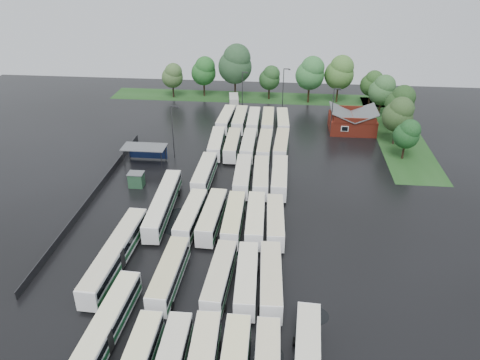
# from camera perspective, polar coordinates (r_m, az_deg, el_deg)

# --- Properties ---
(ground) EXTENTS (160.00, 160.00, 0.00)m
(ground) POSITION_cam_1_polar(r_m,az_deg,el_deg) (69.87, -2.63, -6.32)
(ground) COLOR black
(ground) RESTS_ON ground
(brick_building) EXTENTS (10.07, 8.60, 5.39)m
(brick_building) POSITION_cam_1_polar(r_m,az_deg,el_deg) (107.72, 13.50, 6.77)
(brick_building) COLOR maroon
(brick_building) RESTS_ON ground
(wash_shed) EXTENTS (8.20, 4.20, 3.58)m
(wash_shed) POSITION_cam_1_polar(r_m,az_deg,el_deg) (90.90, -11.51, 3.77)
(wash_shed) COLOR #2D2D30
(wash_shed) RESTS_ON ground
(utility_hut) EXTENTS (2.70, 2.20, 2.62)m
(utility_hut) POSITION_cam_1_polar(r_m,az_deg,el_deg) (83.26, -12.52, 0.06)
(utility_hut) COLOR #1F442A
(utility_hut) RESTS_ON ground
(grass_strip_north) EXTENTS (80.00, 10.00, 0.01)m
(grass_strip_north) POSITION_cam_1_polar(r_m,az_deg,el_deg) (128.28, 2.40, 10.02)
(grass_strip_north) COLOR #1A4116
(grass_strip_north) RESTS_ON ground
(grass_strip_east) EXTENTS (10.00, 50.00, 0.01)m
(grass_strip_east) POSITION_cam_1_polar(r_m,az_deg,el_deg) (110.24, 18.56, 5.52)
(grass_strip_east) COLOR #1A4116
(grass_strip_east) RESTS_ON ground
(west_fence) EXTENTS (0.10, 50.00, 1.20)m
(west_fence) POSITION_cam_1_polar(r_m,az_deg,el_deg) (81.88, -17.40, -1.68)
(west_fence) COLOR #2D2D30
(west_fence) RESTS_ON ground
(bus_r1c0) EXTENTS (2.88, 12.29, 3.41)m
(bus_r1c0) POSITION_cam_1_polar(r_m,az_deg,el_deg) (59.65, -8.62, -11.28)
(bus_r1c0) COLOR white
(bus_r1c0) RESTS_ON ground
(bus_r1c2) EXTENTS (3.06, 12.00, 3.31)m
(bus_r1c2) POSITION_cam_1_polar(r_m,az_deg,el_deg) (58.69, -2.49, -11.74)
(bus_r1c2) COLOR white
(bus_r1c2) RESTS_ON ground
(bus_r1c3) EXTENTS (2.95, 11.93, 3.30)m
(bus_r1c3) POSITION_cam_1_polar(r_m,az_deg,el_deg) (58.36, 0.82, -11.99)
(bus_r1c3) COLOR white
(bus_r1c3) RESTS_ON ground
(bus_r1c4) EXTENTS (3.20, 12.34, 3.40)m
(bus_r1c4) POSITION_cam_1_polar(r_m,az_deg,el_deg) (58.28, 3.78, -12.06)
(bus_r1c4) COLOR white
(bus_r1c4) RESTS_ON ground
(bus_r2c0) EXTENTS (3.12, 12.10, 3.34)m
(bus_r2c0) POSITION_cam_1_polar(r_m,az_deg,el_deg) (70.39, -5.99, -4.39)
(bus_r2c0) COLOR white
(bus_r2c0) RESTS_ON ground
(bus_r2c1) EXTENTS (3.09, 12.34, 3.41)m
(bus_r2c1) POSITION_cam_1_polar(r_m,az_deg,el_deg) (69.97, -3.43, -4.46)
(bus_r2c1) COLOR white
(bus_r2c1) RESTS_ON ground
(bus_r2c2) EXTENTS (2.63, 12.02, 3.34)m
(bus_r2c2) POSITION_cam_1_polar(r_m,az_deg,el_deg) (69.35, -0.77, -4.76)
(bus_r2c2) COLOR white
(bus_r2c2) RESTS_ON ground
(bus_r2c3) EXTENTS (2.93, 12.16, 3.36)m
(bus_r2c3) POSITION_cam_1_polar(r_m,az_deg,el_deg) (69.17, 1.89, -4.86)
(bus_r2c3) COLOR white
(bus_r2c3) RESTS_ON ground
(bus_r2c4) EXTENTS (3.00, 11.79, 3.26)m
(bus_r2c4) POSITION_cam_1_polar(r_m,az_deg,el_deg) (69.02, 4.31, -5.07)
(bus_r2c4) COLOR white
(bus_r2c4) RESTS_ON ground
(bus_r3c0) EXTENTS (2.78, 12.31, 3.42)m
(bus_r3c0) POSITION_cam_1_polar(r_m,az_deg,el_deg) (82.21, -4.34, 0.75)
(bus_r3c0) COLOR white
(bus_r3c0) RESTS_ON ground
(bus_r3c2) EXTENTS (2.95, 12.31, 3.41)m
(bus_r3c2) POSITION_cam_1_polar(r_m,az_deg,el_deg) (81.22, 0.31, 0.48)
(bus_r3c2) COLOR white
(bus_r3c2) RESTS_ON ground
(bus_r3c3) EXTENTS (3.00, 12.15, 3.36)m
(bus_r3c3) POSITION_cam_1_polar(r_m,az_deg,el_deg) (80.94, 2.58, 0.32)
(bus_r3c3) COLOR white
(bus_r3c3) RESTS_ON ground
(bus_r3c4) EXTENTS (2.63, 12.33, 3.43)m
(bus_r3c4) POSITION_cam_1_polar(r_m,az_deg,el_deg) (81.05, 4.83, 0.32)
(bus_r3c4) COLOR white
(bus_r3c4) RESTS_ON ground
(bus_r4c0) EXTENTS (3.07, 12.04, 3.32)m
(bus_r4c0) POSITION_cam_1_polar(r_m,az_deg,el_deg) (94.29, -2.89, 4.45)
(bus_r4c0) COLOR white
(bus_r4c0) RESTS_ON ground
(bus_r4c1) EXTENTS (2.71, 11.91, 3.30)m
(bus_r4c1) POSITION_cam_1_polar(r_m,az_deg,el_deg) (93.62, -0.93, 4.30)
(bus_r4c1) COLOR white
(bus_r4c1) RESTS_ON ground
(bus_r4c2) EXTENTS (2.55, 11.86, 3.30)m
(bus_r4c2) POSITION_cam_1_polar(r_m,az_deg,el_deg) (93.48, 1.06, 4.26)
(bus_r4c2) COLOR white
(bus_r4c2) RESTS_ON ground
(bus_r4c3) EXTENTS (2.66, 11.89, 3.30)m
(bus_r4c3) POSITION_cam_1_polar(r_m,az_deg,el_deg) (93.24, 3.03, 4.16)
(bus_r4c3) COLOR white
(bus_r4c3) RESTS_ON ground
(bus_r4c4) EXTENTS (3.03, 12.17, 3.36)m
(bus_r4c4) POSITION_cam_1_polar(r_m,az_deg,el_deg) (93.64, 5.06, 4.21)
(bus_r4c4) COLOR white
(bus_r4c4) RESTS_ON ground
(bus_r5c0) EXTENTS (3.19, 12.38, 3.41)m
(bus_r5c0) POSITION_cam_1_polar(r_m,az_deg,el_deg) (106.91, -1.71, 7.39)
(bus_r5c0) COLOR white
(bus_r5c0) RESTS_ON ground
(bus_r5c1) EXTENTS (2.62, 12.09, 3.36)m
(bus_r5c1) POSITION_cam_1_polar(r_m,az_deg,el_deg) (106.67, -0.01, 7.34)
(bus_r5c1) COLOR white
(bus_r5c1) RESTS_ON ground
(bus_r5c2) EXTENTS (2.62, 11.74, 3.26)m
(bus_r5c2) POSITION_cam_1_polar(r_m,az_deg,el_deg) (106.24, 1.66, 7.21)
(bus_r5c2) COLOR white
(bus_r5c2) RESTS_ON ground
(bus_r5c3) EXTENTS (2.74, 11.99, 3.33)m
(bus_r5c3) POSITION_cam_1_polar(r_m,az_deg,el_deg) (106.12, 3.43, 7.16)
(bus_r5c3) COLOR white
(bus_r5c3) RESTS_ON ground
(bus_r5c4) EXTENTS (3.07, 11.83, 3.26)m
(bus_r5c4) POSITION_cam_1_polar(r_m,az_deg,el_deg) (106.09, 5.22, 7.07)
(bus_r5c4) COLOR white
(bus_r5c4) RESTS_ON ground
(artic_bus_west_a) EXTENTS (3.26, 17.63, 3.25)m
(artic_bus_west_a) POSITION_cam_1_polar(r_m,az_deg,el_deg) (53.88, -16.39, -17.56)
(artic_bus_west_a) COLOR white
(artic_bus_west_a) RESTS_ON ground
(artic_bus_west_b) EXTENTS (3.17, 18.13, 3.35)m
(artic_bus_west_b) POSITION_cam_1_polar(r_m,az_deg,el_deg) (74.05, -9.34, -2.86)
(artic_bus_west_b) COLOR white
(artic_bus_west_b) RESTS_ON ground
(artic_bus_west_c) EXTENTS (3.34, 18.67, 3.45)m
(artic_bus_west_c) POSITION_cam_1_polar(r_m,az_deg,el_deg) (64.32, -14.91, -8.68)
(artic_bus_west_c) COLOR white
(artic_bus_west_c) RESTS_ON ground
(minibus) EXTENTS (3.08, 6.40, 2.69)m
(minibus) POSITION_cam_1_polar(r_m,az_deg,el_deg) (121.07, -0.76, 9.68)
(minibus) COLOR silver
(minibus) RESTS_ON ground
(tree_north_0) EXTENTS (5.62, 5.62, 9.32)m
(tree_north_0) POSITION_cam_1_polar(r_m,az_deg,el_deg) (127.93, -8.20, 12.51)
(tree_north_0) COLOR black
(tree_north_0) RESTS_ON ground
(tree_north_1) EXTENTS (6.54, 6.54, 10.84)m
(tree_north_1) POSITION_cam_1_polar(r_m,az_deg,el_deg) (127.80, -4.40, 13.14)
(tree_north_1) COLOR #2D2114
(tree_north_1) RESTS_ON ground
(tree_north_2) EXTENTS (8.77, 8.77, 14.52)m
(tree_north_2) POSITION_cam_1_polar(r_m,az_deg,el_deg) (124.85, -0.53, 13.99)
(tree_north_2) COLOR #312118
(tree_north_2) RESTS_ON ground
(tree_north_3) EXTENTS (5.50, 5.50, 9.10)m
(tree_north_3) POSITION_cam_1_polar(r_m,az_deg,el_deg) (125.40, 3.68, 12.35)
(tree_north_3) COLOR black
(tree_north_3) RESTS_ON ground
(tree_north_4) EXTENTS (7.35, 7.35, 12.18)m
(tree_north_4) POSITION_cam_1_polar(r_m,az_deg,el_deg) (123.28, 8.62, 12.79)
(tree_north_4) COLOR #372413
(tree_north_4) RESTS_ON ground
(tree_north_5) EXTENTS (7.46, 7.46, 12.36)m
(tree_north_5) POSITION_cam_1_polar(r_m,az_deg,el_deg) (124.78, 12.10, 12.73)
(tree_north_5) COLOR #3B2A13
(tree_north_5) RESTS_ON ground
(tree_north_6) EXTENTS (5.56, 5.56, 9.20)m
(tree_north_6) POSITION_cam_1_polar(r_m,az_deg,el_deg) (124.53, 15.82, 11.30)
(tree_north_6) COLOR black
(tree_north_6) RESTS_ON ground
(tree_east_0) EXTENTS (4.95, 4.95, 8.20)m
(tree_east_0) POSITION_cam_1_polar(r_m,az_deg,el_deg) (95.43, 19.74, 5.33)
(tree_east_0) COLOR black
(tree_east_0) RESTS_ON ground
(tree_east_1) EXTENTS (6.22, 6.22, 10.31)m
(tree_east_1) POSITION_cam_1_polar(r_m,az_deg,el_deg) (101.44, 18.79, 7.61)
(tree_east_1) COLOR #33261C
(tree_east_1) RESTS_ON ground
(tree_east_2) EXTENTS (6.34, 6.34, 10.51)m
(tree_east_2) POSITION_cam_1_polar(r_m,az_deg,el_deg) (109.12, 19.02, 9.02)
(tree_east_2) COLOR #321B10
(tree_east_2) RESTS_ON ground
(tree_east_3) EXTENTS (6.21, 6.21, 10.28)m
(tree_east_3) POSITION_cam_1_polar(r_m,az_deg,el_deg) (117.05, 17.01, 10.47)
(tree_east_3) COLOR #372415
(tree_east_3) RESTS_ON ground
(tree_east_4) EXTENTS (4.49, 4.49, 7.43)m
(tree_east_4) POSITION_cam_1_polar(r_m,az_deg,el_deg) (123.51, 17.05, 10.44)
(tree_east_4) COLOR black
(tree_east_4) RESTS_ON ground
(lamp_post_ne) EXTENTS (1.66, 0.32, 10.76)m
(lamp_post_ne) POSITION_cam_1_polar(r_m,az_deg,el_deg) (102.19, 11.27, 8.48)
(lamp_post_ne) COLOR #2D2D30
(lamp_post_ne) RESTS_ON ground
(lamp_post_nw) EXTENTS (1.65, 0.32, 10.69)m
(lamp_post_nw) POSITION_cam_1_polar(r_m,az_deg,el_deg) (90.90, -8.14, 6.27)
(lamp_post_nw) COLOR #2D2D30
(lamp_post_nw) RESTS_ON ground
(lamp_post_back_w) EXTENTS (1.48, 0.29, 9.61)m
(lamp_post_back_w) POSITION_cam_1_polar(r_m,az_deg,el_deg) (117.09, 0.35, 11.15)
(lamp_post_back_w) COLOR #2D2D30
(lamp_post_back_w) RESTS_ON ground
(lamp_post_back_e) EXTENTS (1.69, 0.33, 10.99)m
(lamp_post_back_e) POSITION_cam_1_polar(r_m,az_deg,el_deg) (115.26, 5.35, 11.17)
(lamp_post_back_e) COLOR #2D2D30
(lamp_post_back_e) RESTS_ON ground
(puddle_0) EXTENTS (5.10, 5.10, 0.01)m
(puddle_0) POSITION_cam_1_polar(r_m,az_deg,el_deg) (54.31, -10.12, -18.91)
(puddle_0) COLOR black
(puddle_0) RESTS_ON ground
(puddle_1) EXTENTS (4.60, 4.60, 0.01)m
(puddle_1) POSITION_cam_1_polar(r_m,az_deg,el_deg) (52.33, 2.71, -20.69)
(puddle_1) COLOR black
(puddle_1) RESTS_ON ground
(puddle_2) EXTENTS (8.12, 8.12, 0.01)m
(puddle_2) POSITION_cam_1_polar(r_m,az_deg,el_deg) (72.74, -6.95, -5.00)
(puddle_2) COLOR black
(puddle_2) RESTS_ON ground
(puddle_3) EXTENTS (3.77, 3.77, 0.01)m
(puddle_3) POSITION_cam_1_polar(r_m,az_deg,el_deg) (65.85, 0.29, -8.69)
(puddle_3) COLOR black
(puddle_3) RESTS_ON ground
(puddle_4) EXTENTS (2.89, 2.89, 0.01)m
(puddle_4) POSITION_cam_1_polar(r_m,az_deg,el_deg) (57.04, 9.33, -16.03)
(puddle_4) COLOR black
(puddle_4) RESTS_ON ground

